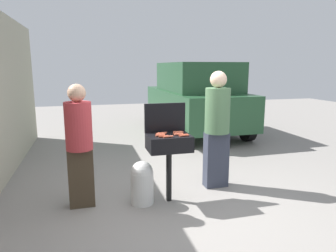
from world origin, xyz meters
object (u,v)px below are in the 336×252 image
(hot_dog_8, at_px, (179,133))
(bbq_grill, at_px, (169,145))
(hot_dog_9, at_px, (183,135))
(parked_minivan, at_px, (195,97))
(hot_dog_4, at_px, (160,135))
(hot_dog_0, at_px, (168,137))
(person_right, at_px, (217,125))
(hot_dog_2, at_px, (184,136))
(hot_dog_5, at_px, (179,134))
(hot_dog_11, at_px, (161,134))
(hot_dog_7, at_px, (164,136))
(person_left, at_px, (79,142))
(hot_dog_1, at_px, (160,134))
(hot_dog_6, at_px, (177,132))
(hot_dog_3, at_px, (162,133))
(propane_tank, at_px, (142,182))
(hot_dog_10, at_px, (177,133))

(hot_dog_8, bearing_deg, bbq_grill, -161.03)
(hot_dog_9, distance_m, parked_minivan, 4.91)
(hot_dog_4, relative_size, hot_dog_8, 1.00)
(hot_dog_0, xyz_separation_m, person_right, (0.92, 0.49, 0.02))
(hot_dog_2, relative_size, hot_dog_5, 1.00)
(bbq_grill, bearing_deg, person_right, 21.12)
(hot_dog_4, xyz_separation_m, person_right, (1.01, 0.38, 0.02))
(hot_dog_0, height_order, hot_dog_11, same)
(hot_dog_8, distance_m, person_right, 0.76)
(bbq_grill, xyz_separation_m, hot_dog_11, (-0.10, 0.05, 0.16))
(bbq_grill, bearing_deg, hot_dog_7, -131.94)
(hot_dog_7, bearing_deg, hot_dog_4, 110.15)
(hot_dog_5, distance_m, hot_dog_8, 0.11)
(hot_dog_0, xyz_separation_m, person_left, (-1.16, 0.30, -0.07))
(hot_dog_0, distance_m, hot_dog_1, 0.18)
(hot_dog_8, distance_m, hot_dog_11, 0.27)
(parked_minivan, bearing_deg, hot_dog_6, 66.19)
(hot_dog_5, relative_size, hot_dog_6, 1.00)
(hot_dog_2, distance_m, hot_dog_11, 0.34)
(hot_dog_3, xyz_separation_m, hot_dog_11, (-0.03, -0.04, 0.00))
(hot_dog_9, xyz_separation_m, hot_dog_11, (-0.28, 0.15, 0.00))
(person_left, height_order, parked_minivan, parked_minivan)
(hot_dog_5, height_order, hot_dog_7, same)
(hot_dog_5, xyz_separation_m, propane_tank, (-0.52, 0.05, -0.66))
(hot_dog_3, xyz_separation_m, person_left, (-1.13, 0.06, -0.07))
(hot_dog_2, distance_m, parked_minivan, 4.95)
(propane_tank, bearing_deg, bbq_grill, -1.45)
(hot_dog_4, bearing_deg, parked_minivan, 64.45)
(propane_tank, relative_size, person_right, 0.33)
(hot_dog_11, bearing_deg, propane_tank, -172.68)
(hot_dog_1, bearing_deg, hot_dog_5, -12.93)
(hot_dog_0, height_order, person_right, person_right)
(bbq_grill, distance_m, hot_dog_3, 0.20)
(hot_dog_10, relative_size, person_right, 0.07)
(hot_dog_9, bearing_deg, hot_dog_8, 94.61)
(person_left, relative_size, parked_minivan, 0.38)
(bbq_grill, height_order, hot_dog_11, hot_dog_11)
(hot_dog_7, relative_size, parked_minivan, 0.03)
(person_right, bearing_deg, hot_dog_1, 6.24)
(hot_dog_10, height_order, propane_tank, hot_dog_10)
(hot_dog_11, relative_size, person_left, 0.08)
(hot_dog_4, relative_size, hot_dog_9, 1.00)
(hot_dog_6, relative_size, hot_dog_9, 1.00)
(hot_dog_3, height_order, person_right, person_right)
(hot_dog_6, xyz_separation_m, hot_dog_8, (0.01, -0.05, 0.00))
(hot_dog_0, xyz_separation_m, hot_dog_9, (0.23, 0.05, 0.00))
(hot_dog_2, distance_m, hot_dog_6, 0.25)
(hot_dog_0, bearing_deg, hot_dog_4, 129.47)
(hot_dog_6, distance_m, hot_dog_10, 0.09)
(propane_tank, bearing_deg, hot_dog_2, -15.06)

